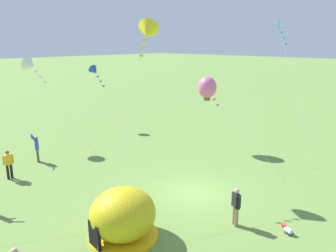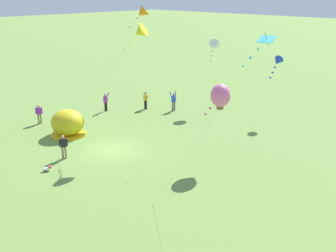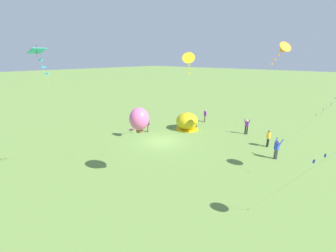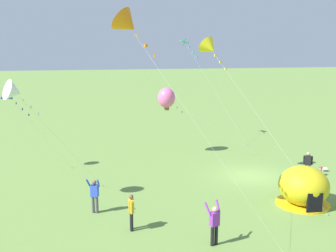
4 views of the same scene
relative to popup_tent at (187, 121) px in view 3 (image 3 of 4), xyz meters
The scene contains 12 objects.
ground_plane 5.26m from the popup_tent, ahead, with size 300.00×300.00×0.00m, color olive.
popup_tent is the anchor object (origin of this frame).
toddler_crawling 6.81m from the popup_tent, 44.19° to the right, with size 0.35×0.55×0.32m.
person_with_toddler 10.97m from the popup_tent, 81.64° to the left, with size 0.63×0.72×1.89m.
person_watching_sky 4.28m from the popup_tent, behind, with size 0.42×0.50×1.72m.
person_near_tent 9.40m from the popup_tent, 94.82° to the left, with size 0.59×0.28×1.72m.
person_strolling 4.80m from the popup_tent, 36.01° to the right, with size 0.39×0.53×1.72m.
person_far_back 6.91m from the popup_tent, 116.11° to the left, with size 0.57×0.69×1.89m.
kite_cyan 17.89m from the popup_tent, ahead, with size 3.88×5.18×9.20m.
kite_yellow 9.48m from the popup_tent, 36.60° to the left, with size 7.38×4.83×8.92m.
kite_pink 13.00m from the popup_tent, 21.59° to the left, with size 2.44×7.69×5.32m.
kite_orange 12.51m from the popup_tent, 96.83° to the left, with size 4.71×6.45×9.83m.
Camera 3 is at (16.10, 15.21, 8.53)m, focal length 24.00 mm.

